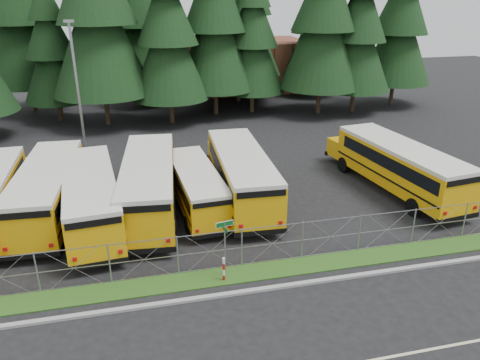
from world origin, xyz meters
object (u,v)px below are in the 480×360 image
street_sign (225,237)px  bus_1 (49,191)px  bus_2 (91,199)px  bus_4 (195,187)px  bus_5 (241,175)px  striped_bollard (224,269)px  bus_east (395,167)px  light_standard (77,86)px  bus_3 (150,185)px

street_sign → bus_1: bearing=135.6°
bus_2 → bus_4: size_ratio=1.19×
bus_5 → striped_bollard: bus_5 is taller
bus_1 → bus_4: 8.28m
bus_2 → bus_east: bus_east is taller
street_sign → light_standard: 20.47m
bus_1 → bus_4: bus_1 is taller
light_standard → bus_5: bearing=-47.3°
bus_3 → bus_east: 15.54m
bus_3 → street_sign: bus_3 is taller
bus_1 → bus_2: bearing=-30.0°
bus_5 → light_standard: light_standard is taller
bus_east → light_standard: (-19.92, 11.72, 3.91)m
bus_2 → bus_1: bearing=141.3°
bus_4 → bus_1: bearing=171.3°
bus_2 → bus_east: bearing=-4.5°
bus_2 → bus_3: bearing=10.5°
bus_4 → bus_5: size_ratio=0.81×
bus_1 → street_sign: size_ratio=4.20×
bus_5 → light_standard: bearing=135.4°
street_sign → light_standard: size_ratio=0.28×
bus_2 → striped_bollard: bus_2 is taller
bus_east → striped_bollard: size_ratio=10.12×
bus_2 → street_sign: bearing=-53.4°
bus_1 → bus_east: bus_east is taller
bus_3 → striped_bollard: (2.75, -8.05, -1.02)m
bus_3 → street_sign: (2.89, -7.68, 0.41)m
bus_4 → street_sign: street_sign is taller
striped_bollard → street_sign: bearing=69.0°
bus_4 → bus_5: bus_5 is taller
bus_4 → light_standard: size_ratio=0.97×
bus_3 → striped_bollard: size_ratio=10.33×
bus_4 → street_sign: bearing=-91.4°
bus_east → street_sign: bearing=-157.9°
bus_5 → street_sign: (-2.64, -8.06, 0.45)m
bus_5 → bus_3: bearing=-173.4°
street_sign → bus_east: bearing=29.3°
bus_5 → bus_2: bearing=-168.8°
bus_1 → striped_bollard: bearing=-42.9°
bus_3 → street_sign: bearing=-63.9°
bus_2 → bus_east: size_ratio=0.96×
bus_5 → bus_east: bus_east is taller
bus_1 → bus_2: bus_1 is taller
striped_bollard → bus_2: bearing=130.0°
street_sign → striped_bollard: 1.49m
bus_5 → street_sign: size_ratio=4.31×
bus_1 → bus_east: bearing=-0.1°
street_sign → striped_bollard: (-0.14, -0.37, -1.43)m
bus_5 → light_standard: 15.15m
bus_4 → bus_5: (2.89, 0.55, 0.30)m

